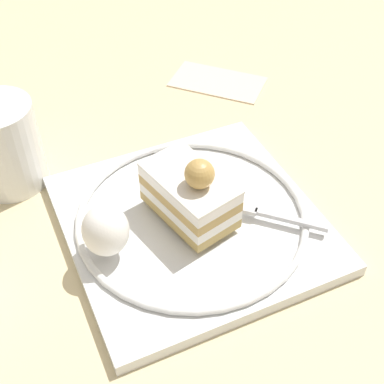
{
  "coord_description": "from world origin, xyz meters",
  "views": [
    {
      "loc": [
        0.17,
        0.35,
        0.41
      ],
      "look_at": [
        -0.01,
        0.02,
        0.05
      ],
      "focal_mm": 50.37,
      "sensor_mm": 36.0,
      "label": 1
    }
  ],
  "objects_px": {
    "dessert_plate": "(192,221)",
    "whipped_cream_dollop": "(106,230)",
    "cake_slice": "(190,193)",
    "fork": "(267,214)",
    "folded_napkin": "(218,81)",
    "drink_glass_far": "(5,150)"
  },
  "relations": [
    {
      "from": "dessert_plate",
      "to": "drink_glass_far",
      "type": "xyz_separation_m",
      "value": [
        0.14,
        -0.16,
        0.03
      ]
    },
    {
      "from": "dessert_plate",
      "to": "fork",
      "type": "xyz_separation_m",
      "value": [
        -0.06,
        0.04,
        0.01
      ]
    },
    {
      "from": "fork",
      "to": "drink_glass_far",
      "type": "height_order",
      "value": "drink_glass_far"
    },
    {
      "from": "drink_glass_far",
      "to": "folded_napkin",
      "type": "distance_m",
      "value": 0.31
    },
    {
      "from": "whipped_cream_dollop",
      "to": "dessert_plate",
      "type": "bearing_deg",
      "value": -177.92
    },
    {
      "from": "cake_slice",
      "to": "fork",
      "type": "bearing_deg",
      "value": 148.06
    },
    {
      "from": "dessert_plate",
      "to": "folded_napkin",
      "type": "distance_m",
      "value": 0.28
    },
    {
      "from": "cake_slice",
      "to": "fork",
      "type": "height_order",
      "value": "cake_slice"
    },
    {
      "from": "dessert_plate",
      "to": "whipped_cream_dollop",
      "type": "height_order",
      "value": "whipped_cream_dollop"
    },
    {
      "from": "fork",
      "to": "drink_glass_far",
      "type": "relative_size",
      "value": 0.91
    },
    {
      "from": "cake_slice",
      "to": "drink_glass_far",
      "type": "relative_size",
      "value": 1.05
    },
    {
      "from": "dessert_plate",
      "to": "whipped_cream_dollop",
      "type": "relative_size",
      "value": 4.99
    },
    {
      "from": "cake_slice",
      "to": "folded_napkin",
      "type": "height_order",
      "value": "cake_slice"
    },
    {
      "from": "whipped_cream_dollop",
      "to": "fork",
      "type": "height_order",
      "value": "whipped_cream_dollop"
    },
    {
      "from": "whipped_cream_dollop",
      "to": "folded_napkin",
      "type": "xyz_separation_m",
      "value": [
        -0.26,
        -0.23,
        -0.05
      ]
    },
    {
      "from": "folded_napkin",
      "to": "whipped_cream_dollop",
      "type": "bearing_deg",
      "value": 41.7
    },
    {
      "from": "dessert_plate",
      "to": "cake_slice",
      "type": "bearing_deg",
      "value": -56.89
    },
    {
      "from": "whipped_cream_dollop",
      "to": "fork",
      "type": "xyz_separation_m",
      "value": [
        -0.16,
        0.04,
        -0.02
      ]
    },
    {
      "from": "dessert_plate",
      "to": "whipped_cream_dollop",
      "type": "bearing_deg",
      "value": 2.08
    },
    {
      "from": "fork",
      "to": "folded_napkin",
      "type": "relative_size",
      "value": 0.72
    },
    {
      "from": "cake_slice",
      "to": "fork",
      "type": "distance_m",
      "value": 0.08
    },
    {
      "from": "cake_slice",
      "to": "whipped_cream_dollop",
      "type": "height_order",
      "value": "cake_slice"
    }
  ]
}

